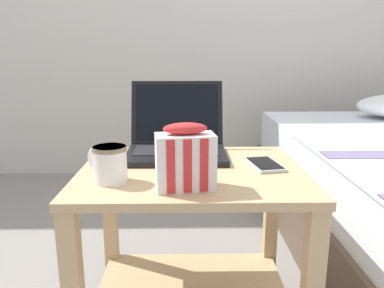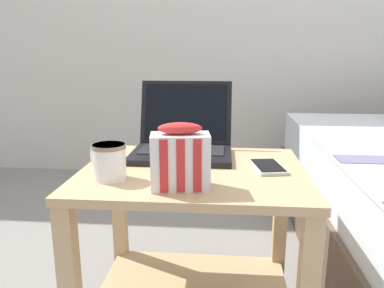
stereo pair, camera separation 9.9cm
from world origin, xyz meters
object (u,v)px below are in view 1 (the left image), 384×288
at_px(laptop, 177,140).
at_px(cell_phone, 264,164).
at_px(mug_front_left, 109,162).
at_px(snack_bag, 185,159).

relative_size(laptop, cell_phone, 2.04).
height_order(mug_front_left, snack_bag, snack_bag).
relative_size(snack_bag, cell_phone, 1.06).
xyz_separation_m(laptop, cell_phone, (0.25, -0.14, -0.04)).
bearing_deg(mug_front_left, snack_bag, -15.04).
xyz_separation_m(laptop, snack_bag, (0.03, -0.31, 0.03)).
bearing_deg(laptop, cell_phone, -28.59).
bearing_deg(cell_phone, snack_bag, -142.11).
distance_m(mug_front_left, snack_bag, 0.20).
height_order(snack_bag, cell_phone, snack_bag).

